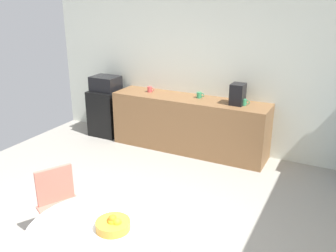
{
  "coord_description": "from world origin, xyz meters",
  "views": [
    {
      "loc": [
        2.05,
        -2.58,
        2.49
      ],
      "look_at": [
        0.12,
        1.19,
        0.95
      ],
      "focal_mm": 39.26,
      "sensor_mm": 36.0,
      "label": 1
    }
  ],
  "objects_px": {
    "fruit_bowl": "(113,224)",
    "mug_red": "(199,95)",
    "round_table": "(102,243)",
    "chair_coral": "(59,199)",
    "mini_fridge": "(107,112)",
    "mug_white": "(150,89)",
    "coffee_maker": "(238,94)",
    "microwave": "(106,83)",
    "mug_green": "(244,102)"
  },
  "relations": [
    {
      "from": "mug_green",
      "to": "microwave",
      "type": "bearing_deg",
      "value": 179.99
    },
    {
      "from": "chair_coral",
      "to": "coffee_maker",
      "type": "relative_size",
      "value": 2.59
    },
    {
      "from": "mug_red",
      "to": "mug_white",
      "type": "bearing_deg",
      "value": -177.77
    },
    {
      "from": "microwave",
      "to": "mug_green",
      "type": "relative_size",
      "value": 3.72
    },
    {
      "from": "chair_coral",
      "to": "coffee_maker",
      "type": "bearing_deg",
      "value": 71.22
    },
    {
      "from": "chair_coral",
      "to": "fruit_bowl",
      "type": "distance_m",
      "value": 1.09
    },
    {
      "from": "mini_fridge",
      "to": "round_table",
      "type": "height_order",
      "value": "mini_fridge"
    },
    {
      "from": "fruit_bowl",
      "to": "mug_red",
      "type": "height_order",
      "value": "mug_red"
    },
    {
      "from": "mug_white",
      "to": "mug_red",
      "type": "xyz_separation_m",
      "value": [
        0.89,
        0.03,
        0.0
      ]
    },
    {
      "from": "mug_green",
      "to": "coffee_maker",
      "type": "relative_size",
      "value": 0.4
    },
    {
      "from": "round_table",
      "to": "mug_red",
      "type": "height_order",
      "value": "mug_red"
    },
    {
      "from": "mug_white",
      "to": "mug_red",
      "type": "bearing_deg",
      "value": 2.23
    },
    {
      "from": "mini_fridge",
      "to": "microwave",
      "type": "bearing_deg",
      "value": 0.0
    },
    {
      "from": "mini_fridge",
      "to": "fruit_bowl",
      "type": "relative_size",
      "value": 3.04
    },
    {
      "from": "coffee_maker",
      "to": "mug_red",
      "type": "bearing_deg",
      "value": 173.15
    },
    {
      "from": "chair_coral",
      "to": "mug_green",
      "type": "height_order",
      "value": "mug_green"
    },
    {
      "from": "round_table",
      "to": "mini_fridge",
      "type": "bearing_deg",
      "value": 125.54
    },
    {
      "from": "microwave",
      "to": "mini_fridge",
      "type": "bearing_deg",
      "value": 0.0
    },
    {
      "from": "round_table",
      "to": "coffee_maker",
      "type": "relative_size",
      "value": 3.71
    },
    {
      "from": "mini_fridge",
      "to": "mug_green",
      "type": "bearing_deg",
      "value": -0.01
    },
    {
      "from": "mug_green",
      "to": "chair_coral",
      "type": "bearing_deg",
      "value": -110.68
    },
    {
      "from": "mug_white",
      "to": "coffee_maker",
      "type": "xyz_separation_m",
      "value": [
        1.55,
        -0.04,
        0.11
      ]
    },
    {
      "from": "microwave",
      "to": "coffee_maker",
      "type": "bearing_deg",
      "value": 0.0
    },
    {
      "from": "microwave",
      "to": "mug_green",
      "type": "xyz_separation_m",
      "value": [
        2.54,
        -0.0,
        -0.01
      ]
    },
    {
      "from": "mug_green",
      "to": "coffee_maker",
      "type": "distance_m",
      "value": 0.15
    },
    {
      "from": "microwave",
      "to": "mug_red",
      "type": "bearing_deg",
      "value": 2.51
    },
    {
      "from": "fruit_bowl",
      "to": "mug_white",
      "type": "bearing_deg",
      "value": 115.19
    },
    {
      "from": "chair_coral",
      "to": "mug_white",
      "type": "bearing_deg",
      "value": 101.36
    },
    {
      "from": "mug_white",
      "to": "chair_coral",
      "type": "bearing_deg",
      "value": -78.64
    },
    {
      "from": "chair_coral",
      "to": "mug_red",
      "type": "relative_size",
      "value": 6.43
    },
    {
      "from": "round_table",
      "to": "mug_red",
      "type": "bearing_deg",
      "value": 99.71
    },
    {
      "from": "microwave",
      "to": "mug_green",
      "type": "height_order",
      "value": "microwave"
    },
    {
      "from": "round_table",
      "to": "fruit_bowl",
      "type": "bearing_deg",
      "value": 39.17
    },
    {
      "from": "mini_fridge",
      "to": "mug_white",
      "type": "bearing_deg",
      "value": 2.79
    },
    {
      "from": "mini_fridge",
      "to": "mug_white",
      "type": "distance_m",
      "value": 1.04
    },
    {
      "from": "round_table",
      "to": "chair_coral",
      "type": "relative_size",
      "value": 1.43
    },
    {
      "from": "chair_coral",
      "to": "mug_red",
      "type": "distance_m",
      "value": 2.97
    },
    {
      "from": "fruit_bowl",
      "to": "coffee_maker",
      "type": "relative_size",
      "value": 0.85
    },
    {
      "from": "round_table",
      "to": "coffee_maker",
      "type": "distance_m",
      "value": 3.35
    },
    {
      "from": "chair_coral",
      "to": "fruit_bowl",
      "type": "bearing_deg",
      "value": -22.95
    },
    {
      "from": "fruit_bowl",
      "to": "round_table",
      "type": "bearing_deg",
      "value": -140.83
    },
    {
      "from": "chair_coral",
      "to": "mug_white",
      "type": "xyz_separation_m",
      "value": [
        -0.58,
        2.89,
        0.43
      ]
    },
    {
      "from": "mug_green",
      "to": "coffee_maker",
      "type": "bearing_deg",
      "value": 179.71
    },
    {
      "from": "chair_coral",
      "to": "mug_white",
      "type": "height_order",
      "value": "mug_white"
    },
    {
      "from": "chair_coral",
      "to": "mug_red",
      "type": "height_order",
      "value": "mug_red"
    },
    {
      "from": "mini_fridge",
      "to": "fruit_bowl",
      "type": "xyz_separation_m",
      "value": [
        2.44,
        -3.25,
        0.37
      ]
    },
    {
      "from": "round_table",
      "to": "mug_white",
      "type": "xyz_separation_m",
      "value": [
        -1.48,
        3.36,
        0.33
      ]
    },
    {
      "from": "microwave",
      "to": "coffee_maker",
      "type": "distance_m",
      "value": 2.44
    },
    {
      "from": "mug_white",
      "to": "round_table",
      "type": "bearing_deg",
      "value": -66.28
    },
    {
      "from": "mug_white",
      "to": "coffee_maker",
      "type": "distance_m",
      "value": 1.55
    }
  ]
}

